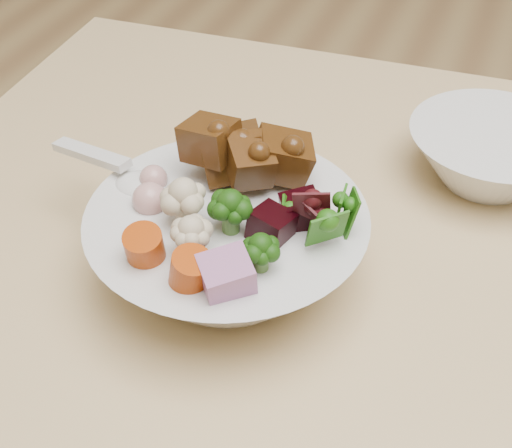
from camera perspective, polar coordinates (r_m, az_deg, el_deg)
name	(u,v)px	position (r m, az deg, el deg)	size (l,w,h in m)	color
food_bowl	(230,241)	(0.61, -2.07, -1.35)	(0.24, 0.24, 0.13)	silver
soup_spoon	(128,177)	(0.64, -10.22, 3.69)	(0.14, 0.06, 0.03)	silver
side_bowl	(490,156)	(0.76, 18.23, 5.22)	(0.17, 0.17, 0.06)	silver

